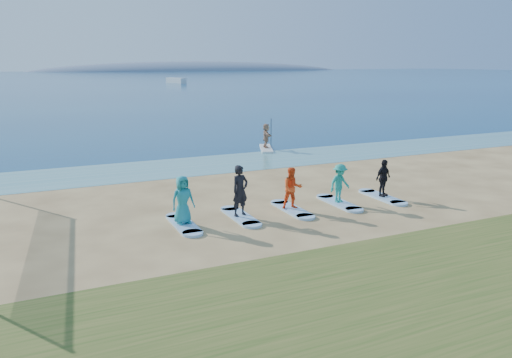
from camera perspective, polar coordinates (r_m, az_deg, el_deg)
name	(u,v)px	position (r m, az deg, el deg)	size (l,w,h in m)	color
ground	(289,219)	(18.29, 3.84, -4.54)	(600.00, 600.00, 0.00)	tan
shallow_water	(199,165)	(27.67, -6.57, 1.55)	(600.00, 600.00, 0.00)	teal
ocean	(52,80)	(175.57, -22.32, 10.47)	(600.00, 600.00, 0.00)	navy
island_ridge	(198,71)	(331.84, -6.68, 12.21)	(220.00, 56.00, 18.00)	slate
paddleboard	(266,148)	(32.60, 1.16, 3.51)	(0.70, 3.00, 0.12)	silver
paddleboarder	(266,136)	(32.47, 1.17, 4.98)	(1.45, 0.46, 1.57)	tan
boat_offshore_b	(176,83)	(136.59, -9.10, 10.76)	(1.80, 6.76, 1.39)	silver
surfboard_0	(184,224)	(17.67, -8.28, -5.14)	(0.70, 2.20, 0.09)	#93BEE4
student_0	(183,200)	(17.41, -8.38, -2.36)	(0.83, 0.54, 1.69)	teal
surfboard_1	(240,216)	(18.35, -1.80, -4.31)	(0.70, 2.20, 0.09)	#93BEE4
student_1	(240,191)	(18.08, -1.83, -1.34)	(0.68, 0.45, 1.87)	black
surfboard_2	(292,209)	(19.25, 4.12, -3.49)	(0.70, 2.20, 0.09)	#93BEE4
student_2	(292,188)	(19.02, 4.17, -1.05)	(0.78, 0.61, 1.60)	#F34B19
surfboard_3	(339,203)	(20.34, 9.46, -2.72)	(0.70, 2.20, 0.09)	#93BEE4
student_3	(340,183)	(20.13, 9.55, -0.48)	(1.00, 0.58, 1.55)	teal
surfboard_4	(382,197)	(21.59, 14.21, -2.01)	(0.70, 2.20, 0.09)	#93BEE4
student_4	(383,178)	(21.39, 14.34, 0.11)	(0.91, 0.38, 1.56)	black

